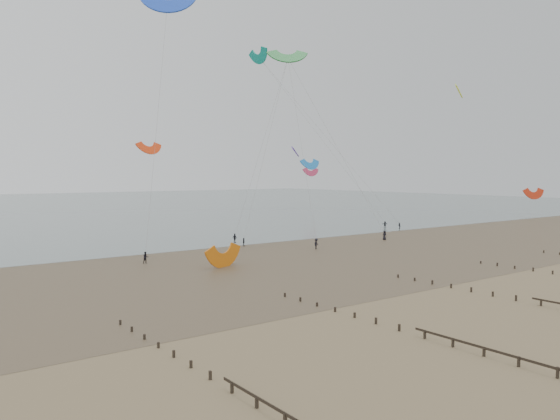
% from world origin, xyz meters
% --- Properties ---
extents(ground, '(500.00, 500.00, 0.00)m').
position_xyz_m(ground, '(0.00, 0.00, 0.00)').
color(ground, brown).
rests_on(ground, ground).
extents(sea_and_shore, '(500.00, 665.00, 0.03)m').
position_xyz_m(sea_and_shore, '(-4.08, 34.40, 0.01)').
color(sea_and_shore, '#475654').
rests_on(sea_and_shore, ground).
extents(kitesurfers, '(91.66, 20.32, 1.88)m').
position_xyz_m(kitesurfers, '(14.79, 46.63, 0.87)').
color(kitesurfers, black).
rests_on(kitesurfers, ground).
extents(grounded_kite, '(7.59, 6.75, 3.47)m').
position_xyz_m(grounded_kite, '(-9.58, 31.95, 0.00)').
color(grounded_kite, orange).
rests_on(grounded_kite, ground).
extents(kites_airborne, '(211.33, 104.98, 39.03)m').
position_xyz_m(kites_airborne, '(-19.36, 93.53, 23.94)').
color(kites_airborne, '#F63E11').
rests_on(kites_airborne, ground).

